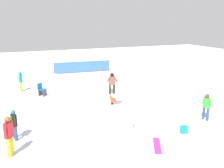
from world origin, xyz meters
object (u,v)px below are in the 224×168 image
object	(u,v)px
bystander_red	(9,134)
loose_snowboard_magenta	(157,145)
bystander_green	(206,105)
bystander_teal	(21,80)
main_rider_on_rail	(112,84)
loose_snowboard_white	(91,88)
folding_chair	(42,90)
rail_feature	(112,96)
bystander_black	(14,123)
backpack_on_snow	(184,130)

from	to	relation	value
bystander_red	loose_snowboard_magenta	xyz separation A→B (m)	(-1.45, -5.48, -0.87)
bystander_green	bystander_teal	world-z (taller)	bystander_teal
main_rider_on_rail	loose_snowboard_white	size ratio (longest dim) A/B	1.06
main_rider_on_rail	bystander_green	size ratio (longest dim) A/B	1.11
bystander_red	folding_chair	world-z (taller)	bystander_red
rail_feature	bystander_red	world-z (taller)	bystander_red
main_rider_on_rail	folding_chair	world-z (taller)	main_rider_on_rail
bystander_black	folding_chair	world-z (taller)	bystander_black
bystander_teal	folding_chair	bearing A→B (deg)	-132.85
folding_chair	bystander_green	bearing A→B (deg)	-89.17
bystander_red	loose_snowboard_magenta	world-z (taller)	bystander_red
bystander_teal	backpack_on_snow	distance (m)	11.84
bystander_green	backpack_on_snow	distance (m)	2.25
rail_feature	loose_snowboard_magenta	bearing A→B (deg)	-160.96
backpack_on_snow	folding_chair	bearing A→B (deg)	122.94
bystander_black	loose_snowboard_magenta	bearing A→B (deg)	50.05
main_rider_on_rail	loose_snowboard_white	bearing A→B (deg)	-0.98
bystander_green	bystander_red	size ratio (longest dim) A/B	0.88
bystander_red	loose_snowboard_magenta	size ratio (longest dim) A/B	1.15
main_rider_on_rail	bystander_teal	xyz separation A→B (m)	(5.77, 4.59, -0.63)
bystander_red	bystander_black	world-z (taller)	bystander_red
rail_feature	bystander_teal	bearing A→B (deg)	57.44
backpack_on_snow	rail_feature	bearing A→B (deg)	113.78
bystander_green	loose_snowboard_white	xyz separation A→B (m)	(8.16, 3.46, -0.76)
folding_chair	backpack_on_snow	distance (m)	9.77
rail_feature	main_rider_on_rail	world-z (taller)	main_rider_on_rail
main_rider_on_rail	rail_feature	bearing A→B (deg)	0.00
bystander_teal	backpack_on_snow	xyz separation A→B (m)	(-9.98, -6.34, -0.65)
bystander_red	rail_feature	bearing A→B (deg)	-34.33
loose_snowboard_white	folding_chair	distance (m)	3.76
bystander_teal	loose_snowboard_white	size ratio (longest dim) A/B	1.02
bystander_red	folding_chair	xyz separation A→B (m)	(7.40, -2.08, -0.47)
rail_feature	bystander_red	size ratio (longest dim) A/B	1.53
bystander_red	main_rider_on_rail	bearing A→B (deg)	-34.33
bystander_red	backpack_on_snow	bearing A→B (deg)	-72.63
bystander_teal	folding_chair	xyz separation A→B (m)	(-1.67, -1.20, -0.41)
rail_feature	folding_chair	bearing A→B (deg)	58.51
loose_snowboard_magenta	backpack_on_snow	bearing A→B (deg)	-44.43
bystander_green	backpack_on_snow	size ratio (longest dim) A/B	4.05
rail_feature	bystander_teal	size ratio (longest dim) A/B	1.64
bystander_green	loose_snowboard_white	world-z (taller)	bystander_green
rail_feature	loose_snowboard_magenta	world-z (taller)	rail_feature
loose_snowboard_magenta	bystander_red	bearing A→B (deg)	103.60
main_rider_on_rail	loose_snowboard_magenta	size ratio (longest dim) A/B	1.12
bystander_red	bystander_black	xyz separation A→B (m)	(1.34, -0.21, -0.13)
bystander_red	loose_snowboard_magenta	distance (m)	5.73
main_rider_on_rail	backpack_on_snow	bearing A→B (deg)	-155.01
loose_snowboard_white	main_rider_on_rail	bearing A→B (deg)	23.99
folding_chair	main_rider_on_rail	bearing A→B (deg)	-93.27
bystander_black	folding_chair	bearing A→B (deg)	150.67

